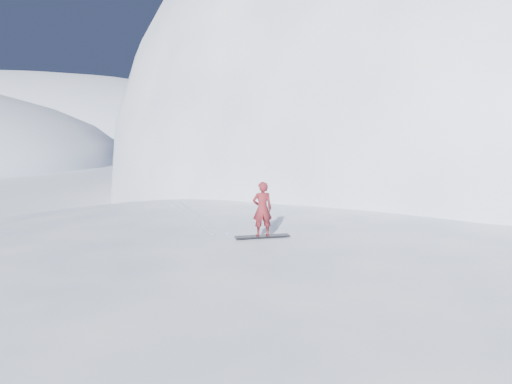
% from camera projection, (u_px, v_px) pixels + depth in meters
% --- Properties ---
extents(ground, '(400.00, 400.00, 0.00)m').
position_uv_depth(ground, '(286.00, 330.00, 12.24)').
color(ground, white).
rests_on(ground, ground).
extents(near_ridge, '(36.00, 28.00, 4.80)m').
position_uv_depth(near_ridge, '(294.00, 288.00, 15.34)').
color(near_ridge, white).
rests_on(near_ridge, ground).
extents(summit_peak, '(60.00, 56.00, 56.00)m').
position_uv_depth(summit_peak, '(454.00, 186.00, 41.33)').
color(summit_peak, white).
rests_on(summit_peak, ground).
extents(peak_shoulder, '(28.00, 24.00, 18.00)m').
position_uv_depth(peak_shoulder, '(354.00, 200.00, 33.44)').
color(peak_shoulder, white).
rests_on(peak_shoulder, ground).
extents(far_ridge_c, '(140.00, 90.00, 36.00)m').
position_uv_depth(far_ridge_c, '(24.00, 148.00, 112.64)').
color(far_ridge_c, white).
rests_on(far_ridge_c, ground).
extents(wind_bumps, '(16.00, 14.40, 1.00)m').
position_uv_depth(wind_bumps, '(252.00, 301.00, 14.21)').
color(wind_bumps, white).
rests_on(wind_bumps, ground).
extents(snowboard, '(1.54, 0.35, 0.03)m').
position_uv_depth(snowboard, '(262.00, 236.00, 12.56)').
color(snowboard, black).
rests_on(snowboard, near_ridge).
extents(snowboarder, '(0.56, 0.38, 1.50)m').
position_uv_depth(snowboarder, '(262.00, 209.00, 12.45)').
color(snowboarder, maroon).
rests_on(snowboarder, snowboard).
extents(board_tracks, '(1.70, 5.89, 0.04)m').
position_uv_depth(board_tracks, '(194.00, 215.00, 15.55)').
color(board_tracks, silver).
rests_on(board_tracks, ground).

